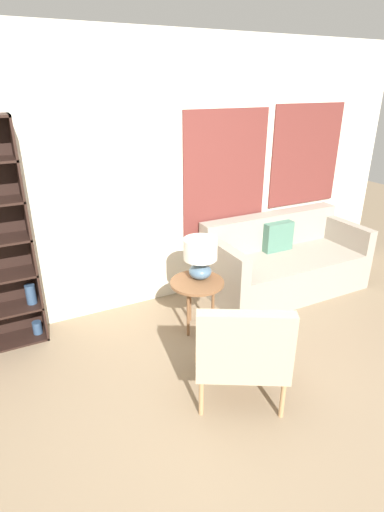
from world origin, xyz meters
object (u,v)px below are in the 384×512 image
(side_table, at_px, (197,287))
(table_lamp, at_px, (200,255))
(couch, at_px, (283,263))
(armchair, at_px, (243,350))

(side_table, xyz_separation_m, table_lamp, (0.06, 0.05, 0.30))
(side_table, distance_m, table_lamp, 0.31)
(couch, bearing_deg, side_table, -166.39)
(couch, relative_size, table_lamp, 4.50)
(armchair, bearing_deg, table_lamp, 77.86)
(couch, height_order, table_lamp, table_lamp)
(armchair, distance_m, couch, 2.00)
(armchair, distance_m, table_lamp, 1.15)
(side_table, height_order, table_lamp, table_lamp)
(armchair, height_order, side_table, armchair)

